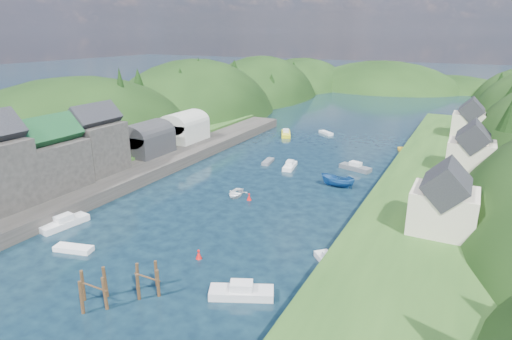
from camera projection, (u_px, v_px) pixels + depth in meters
The scene contains 15 objects.
ground at pixel (306, 159), 85.48m from camera, with size 600.00×600.00×0.00m, color black.
hillside_left at pixel (195, 144), 128.71m from camera, with size 44.00×245.56×52.00m.
far_hills at pixel (406, 113), 193.06m from camera, with size 103.00×68.00×44.00m.
hill_trees at pixel (334, 94), 94.06m from camera, with size 91.62×148.47×12.37m.
quay_left at pixel (104, 180), 70.29m from camera, with size 12.00×110.00×2.00m, color #2D2B28.
terrace_left_grass at pixel (74, 172), 73.26m from camera, with size 12.00×110.00×2.50m, color #234719.
quayside_buildings at pixel (12, 165), 57.78m from camera, with size 8.00×35.84×12.90m.
boat_sheds at pixel (166, 131), 85.89m from camera, with size 7.00×21.00×7.50m.
terrace_right at pixel (436, 189), 65.76m from camera, with size 16.00×120.00×2.40m, color #234719.
right_bank_cottages at pixel (464, 149), 70.05m from camera, with size 9.00×59.24×8.41m.
piling_cluster_near at pixel (94, 292), 39.51m from camera, with size 3.39×3.15×3.86m.
piling_cluster_far at pixel (148, 282), 41.41m from camera, with size 3.11×2.92×3.45m.
channel_buoy_near at pixel (199, 255), 47.87m from camera, with size 0.70×0.70×1.10m.
channel_buoy_far at pixel (249, 197), 64.45m from camera, with size 0.70×0.70×1.10m.
moored_boats at pixel (219, 210), 59.36m from camera, with size 37.66×93.24×2.45m.
Camera 1 is at (28.63, -27.47, 24.35)m, focal length 30.00 mm.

